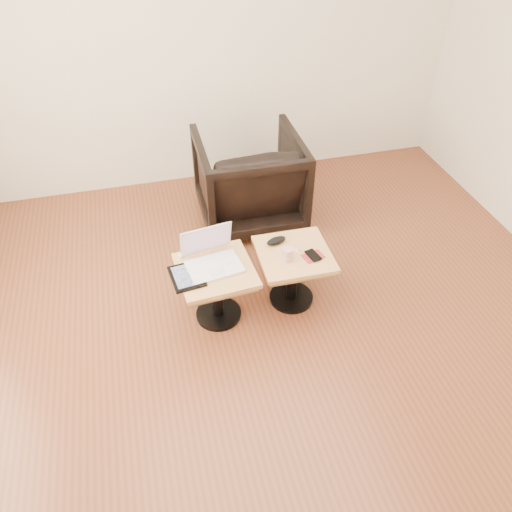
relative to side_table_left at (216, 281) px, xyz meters
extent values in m
cube|color=#593219|center=(0.38, -0.34, -0.34)|extent=(4.50, 4.50, 0.01)
cube|color=beige|center=(0.38, 1.91, 1.01)|extent=(4.50, 0.02, 2.70)
cylinder|color=black|center=(0.00, 0.00, -0.32)|extent=(0.32, 0.32, 0.03)
cylinder|color=black|center=(0.00, 0.00, -0.11)|extent=(0.08, 0.08, 0.39)
cube|color=brown|center=(0.00, 0.00, 0.06)|extent=(0.48, 0.48, 0.04)
cube|color=#B56A3C|center=(0.00, 0.00, 0.10)|extent=(0.53, 0.53, 0.03)
cylinder|color=black|center=(0.55, 0.03, -0.32)|extent=(0.32, 0.32, 0.03)
cylinder|color=black|center=(0.55, 0.03, -0.11)|extent=(0.08, 0.08, 0.39)
cube|color=brown|center=(0.55, 0.03, 0.06)|extent=(0.46, 0.46, 0.04)
cube|color=#B56A3C|center=(0.55, 0.03, 0.10)|extent=(0.50, 0.50, 0.03)
cube|color=white|center=(0.00, 0.01, 0.12)|extent=(0.38, 0.29, 0.02)
cube|color=silver|center=(-0.01, 0.05, 0.13)|extent=(0.30, 0.16, 0.00)
cube|color=silver|center=(0.01, -0.06, 0.13)|extent=(0.10, 0.08, 0.00)
cube|color=white|center=(-0.03, 0.15, 0.24)|extent=(0.36, 0.11, 0.23)
cube|color=maroon|center=(-0.03, 0.15, 0.24)|extent=(0.31, 0.09, 0.19)
cube|color=black|center=(-0.19, -0.04, 0.12)|extent=(0.23, 0.28, 0.02)
cube|color=#191E38|center=(-0.19, -0.04, 0.13)|extent=(0.19, 0.23, 0.00)
cube|color=white|center=(-0.20, 0.18, 0.12)|extent=(0.05, 0.05, 0.02)
ellipsoid|color=black|center=(0.46, 0.15, 0.13)|extent=(0.16, 0.10, 0.05)
cylinder|color=#D24C5C|center=(0.48, -0.03, 0.16)|extent=(0.08, 0.08, 0.09)
sphere|color=white|center=(0.57, 0.05, 0.12)|extent=(0.01, 0.01, 0.01)
sphere|color=white|center=(0.59, 0.06, 0.12)|extent=(0.01, 0.01, 0.01)
sphere|color=white|center=(0.55, 0.06, 0.12)|extent=(0.01, 0.01, 0.01)
sphere|color=white|center=(0.60, 0.04, 0.12)|extent=(0.01, 0.01, 0.01)
sphere|color=white|center=(0.55, 0.03, 0.12)|extent=(0.01, 0.01, 0.01)
sphere|color=white|center=(0.57, 0.02, 0.12)|extent=(0.01, 0.01, 0.01)
cylinder|color=white|center=(0.57, 0.05, 0.11)|extent=(0.07, 0.04, 0.00)
cube|color=maroon|center=(0.66, -0.05, 0.11)|extent=(0.16, 0.13, 0.01)
cube|color=black|center=(0.66, -0.05, 0.12)|extent=(0.09, 0.14, 0.01)
imported|color=black|center=(0.50, 1.09, 0.06)|extent=(0.86, 0.88, 0.79)
camera|label=1|loc=(-0.36, -2.43, 2.31)|focal=35.00mm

